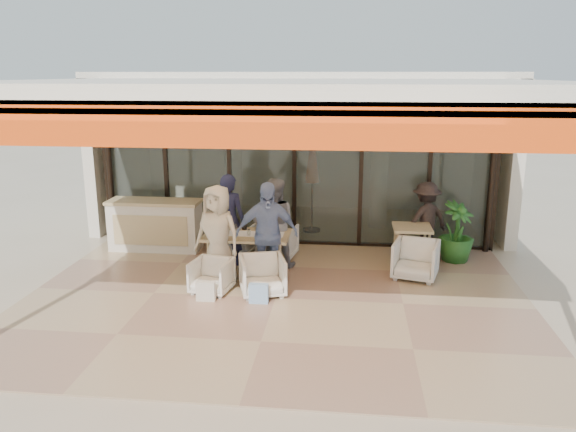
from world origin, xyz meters
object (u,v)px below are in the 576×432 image
side_chair (416,258)px  standing_woman (426,220)px  chair_near_left (212,275)px  diner_navy (229,220)px  host_counter (155,225)px  diner_grey (274,223)px  diner_cream (218,234)px  diner_periwinkle (267,234)px  chair_near_right (262,274)px  chair_far_left (235,239)px  potted_palm (457,232)px  chair_far_right (278,240)px  side_table (412,232)px  dining_table (247,237)px

side_chair → standing_woman: size_ratio=0.51×
chair_near_left → diner_navy: (0.00, 1.40, 0.56)m
host_counter → diner_grey: size_ratio=1.11×
diner_cream → diner_grey: bearing=65.2°
diner_cream → diner_periwinkle: bearing=18.3°
chair_near_right → diner_grey: diner_grey is taller
chair_far_left → diner_cream: 1.48m
potted_palm → chair_far_right: bearing=-177.6°
chair_far_left → diner_cream: size_ratio=0.42×
standing_woman → diner_periwinkle: bearing=4.9°
chair_far_right → diner_cream: (-0.84, -1.40, 0.49)m
chair_near_left → standing_woman: bearing=42.4°
diner_navy → side_chair: (3.38, -0.37, -0.49)m
side_table → diner_navy: bearing=-173.6°
chair_far_right → side_chair: (2.54, -0.87, 0.02)m
host_counter → chair_near_right: host_counter is taller
side_table → potted_palm: (0.86, 0.26, -0.05)m
chair_near_right → diner_grey: size_ratio=0.43×
diner_grey → side_chair: bearing=165.4°
dining_table → standing_woman: 3.54m
chair_near_left → diner_cream: diner_cream is taller
diner_periwinkle → diner_navy: bearing=120.7°
chair_far_right → side_table: 2.56m
chair_far_right → standing_woman: bearing=-162.3°
host_counter → standing_woman: size_ratio=1.24×
chair_near_right → standing_woman: size_ratio=0.48×
potted_palm → side_table: bearing=-162.9°
host_counter → chair_near_left: (1.67, -2.12, -0.22)m
chair_near_left → side_table: 3.83m
diner_grey → potted_palm: bearing=-175.5°
chair_far_right → diner_periwinkle: diner_periwinkle is taller
dining_table → diner_grey: 0.63m
dining_table → diner_periwinkle: diner_periwinkle is taller
chair_near_right → diner_grey: bearing=73.0°
potted_palm → diner_cream: bearing=-160.0°
diner_navy → chair_near_right: bearing=129.7°
side_chair → diner_grey: bearing=-173.0°
diner_cream → diner_periwinkle: size_ratio=0.96×
diner_cream → chair_near_right: bearing=-12.5°
chair_near_left → side_chair: 3.53m
chair_far_left → dining_table: bearing=123.6°
chair_far_right → standing_woman: size_ratio=0.48×
chair_far_left → chair_far_right: size_ratio=1.00×
host_counter → side_table: bearing=-3.8°
diner_grey → host_counter: bearing=-22.1°
chair_far_right → potted_palm: bearing=-168.0°
host_counter → dining_table: host_counter is taller
host_counter → potted_palm: potted_palm is taller
dining_table → chair_near_left: (-0.41, -0.96, -0.37)m
standing_woman → potted_palm: 0.63m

